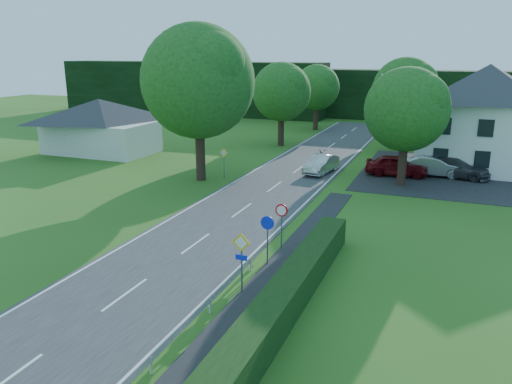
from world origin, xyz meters
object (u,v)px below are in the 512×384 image
at_px(moving_car, 321,164).
at_px(motorcycle, 322,155).
at_px(parked_car_grey, 454,167).
at_px(parasol, 432,161).
at_px(streetlight, 402,121).
at_px(parked_car_silver_a, 434,166).
at_px(parked_car_red, 397,165).
at_px(parked_car_silver_b, 491,166).

relative_size(moving_car, motorcycle, 2.04).
relative_size(parked_car_grey, parasol, 2.35).
distance_m(streetlight, moving_car, 7.07).
relative_size(moving_car, parked_car_silver_a, 0.91).
distance_m(moving_car, parked_car_silver_a, 8.83).
relative_size(streetlight, moving_car, 1.83).
bearing_deg(parasol, streetlight, -130.49).
bearing_deg(parked_car_grey, streetlight, 127.46).
xyz_separation_m(streetlight, parked_car_red, (-0.22, 0.79, -3.60)).
height_order(parked_car_silver_a, parked_car_silver_b, parked_car_silver_a).
relative_size(moving_car, parked_car_silver_b, 0.87).
height_order(motorcycle, parked_car_red, parked_car_red).
distance_m(motorcycle, parked_car_silver_b, 13.91).
xyz_separation_m(moving_car, parked_car_silver_b, (12.79, 4.50, -0.02)).
bearing_deg(parked_car_silver_b, parked_car_red, 121.08).
height_order(parked_car_silver_a, parasol, parasol).
bearing_deg(streetlight, parasol, 49.51).
relative_size(moving_car, parked_car_grey, 0.82).
relative_size(parked_car_silver_a, parasol, 2.12).
bearing_deg(motorcycle, parked_car_grey, -29.49).
bearing_deg(parasol, parked_car_red, -142.68).
relative_size(streetlight, parasol, 3.54).
relative_size(parked_car_grey, parked_car_silver_b, 1.05).
height_order(parked_car_grey, parked_car_silver_b, parked_car_grey).
height_order(parked_car_red, parked_car_silver_b, parked_car_red).
bearing_deg(streetlight, parked_car_silver_b, 30.53).
bearing_deg(parked_car_silver_b, streetlight, 126.95).
distance_m(moving_car, parked_car_red, 5.93).
distance_m(parked_car_silver_a, parked_car_grey, 1.53).
bearing_deg(parked_car_silver_a, parked_car_red, 107.17).
bearing_deg(parasol, parked_car_silver_a, -78.08).
bearing_deg(streetlight, parked_car_grey, 26.35).
xyz_separation_m(parked_car_grey, parked_car_silver_b, (2.74, 2.00, -0.07)).
relative_size(streetlight, parked_car_silver_b, 1.58).
xyz_separation_m(moving_car, parked_car_red, (5.79, 1.29, 0.10)).
bearing_deg(parked_car_silver_a, motorcycle, 74.65).
bearing_deg(parked_car_silver_b, moving_car, 115.81).
bearing_deg(parasol, parked_car_silver_b, 15.98).
bearing_deg(parked_car_red, streetlight, -168.69).
distance_m(streetlight, parked_car_silver_a, 4.77).
bearing_deg(moving_car, motorcycle, 112.20).
relative_size(streetlight, parked_car_silver_a, 1.67).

